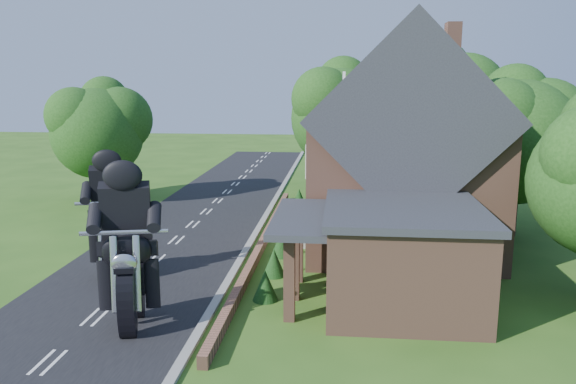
# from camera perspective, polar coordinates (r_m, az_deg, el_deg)

# --- Properties ---
(ground) EXTENTS (120.00, 120.00, 0.00)m
(ground) POSITION_cam_1_polar(r_m,az_deg,el_deg) (22.28, -15.75, -9.04)
(ground) COLOR #2D5518
(ground) RESTS_ON ground
(road) EXTENTS (7.00, 80.00, 0.02)m
(road) POSITION_cam_1_polar(r_m,az_deg,el_deg) (22.28, -15.75, -9.02)
(road) COLOR black
(road) RESTS_ON ground
(kerb) EXTENTS (0.30, 80.00, 0.12)m
(kerb) POSITION_cam_1_polar(r_m,az_deg,el_deg) (21.24, -6.41, -9.52)
(kerb) COLOR gray
(kerb) RESTS_ON ground
(garden_wall) EXTENTS (0.30, 22.00, 0.40)m
(garden_wall) POSITION_cam_1_polar(r_m,az_deg,el_deg) (25.74, -2.69, -5.38)
(garden_wall) COLOR #8D5D48
(garden_wall) RESTS_ON ground
(house) EXTENTS (9.54, 8.64, 10.24)m
(house) POSITION_cam_1_polar(r_m,az_deg,el_deg) (25.73, 11.36, 3.84)
(house) COLOR #8D5D48
(house) RESTS_ON ground
(annex) EXTENTS (7.05, 5.94, 3.44)m
(annex) POSITION_cam_1_polar(r_m,az_deg,el_deg) (19.58, 11.17, -6.20)
(annex) COLOR #8D5D48
(annex) RESTS_ON ground
(tree_house_right) EXTENTS (6.51, 6.00, 8.40)m
(tree_house_right) POSITION_cam_1_polar(r_m,az_deg,el_deg) (29.44, 23.00, 5.74)
(tree_house_right) COLOR black
(tree_house_right) RESTS_ON ground
(tree_behind_house) EXTENTS (7.81, 7.20, 10.08)m
(tree_behind_house) POSITION_cam_1_polar(r_m,az_deg,el_deg) (36.11, 15.81, 8.73)
(tree_behind_house) COLOR black
(tree_behind_house) RESTS_ON ground
(tree_behind_left) EXTENTS (6.94, 6.40, 9.16)m
(tree_behind_left) POSITION_cam_1_polar(r_m,az_deg,el_deg) (36.57, 6.08, 8.34)
(tree_behind_left) COLOR black
(tree_behind_left) RESTS_ON ground
(tree_far_road) EXTENTS (6.08, 5.60, 7.84)m
(tree_far_road) POSITION_cam_1_polar(r_m,az_deg,el_deg) (36.72, -18.23, 6.45)
(tree_far_road) COLOR black
(tree_far_road) RESTS_ON ground
(shrub_a) EXTENTS (0.90, 0.90, 1.10)m
(shrub_a) POSITION_cam_1_polar(r_m,az_deg,el_deg) (19.87, -2.33, -9.44)
(shrub_a) COLOR #123510
(shrub_a) RESTS_ON ground
(shrub_b) EXTENTS (0.90, 0.90, 1.10)m
(shrub_b) POSITION_cam_1_polar(r_m,az_deg,el_deg) (22.20, -1.43, -7.17)
(shrub_b) COLOR #123510
(shrub_b) RESTS_ON ground
(shrub_c) EXTENTS (0.90, 0.90, 1.10)m
(shrub_c) POSITION_cam_1_polar(r_m,az_deg,el_deg) (24.57, -0.71, -5.33)
(shrub_c) COLOR #123510
(shrub_c) RESTS_ON ground
(shrub_d) EXTENTS (0.90, 0.90, 1.10)m
(shrub_d) POSITION_cam_1_polar(r_m,az_deg,el_deg) (29.37, 0.36, -2.56)
(shrub_d) COLOR #123510
(shrub_d) RESTS_ON ground
(shrub_e) EXTENTS (0.90, 0.90, 1.10)m
(shrub_e) POSITION_cam_1_polar(r_m,az_deg,el_deg) (31.79, 0.78, -1.48)
(shrub_e) COLOR #123510
(shrub_e) RESTS_ON ground
(shrub_f) EXTENTS (0.90, 0.90, 1.10)m
(shrub_f) POSITION_cam_1_polar(r_m,az_deg,el_deg) (34.23, 1.13, -0.56)
(shrub_f) COLOR #123510
(shrub_f) RESTS_ON ground
(motorcycle_lead) EXTENTS (0.80, 1.76, 1.59)m
(motorcycle_lead) POSITION_cam_1_polar(r_m,az_deg,el_deg) (18.31, -15.66, -10.91)
(motorcycle_lead) COLOR black
(motorcycle_lead) RESTS_ON ground
(motorcycle_follow) EXTENTS (0.74, 1.67, 1.51)m
(motorcycle_follow) POSITION_cam_1_polar(r_m,az_deg,el_deg) (23.07, -17.26, -6.45)
(motorcycle_follow) COLOR black
(motorcycle_follow) RESTS_ON ground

